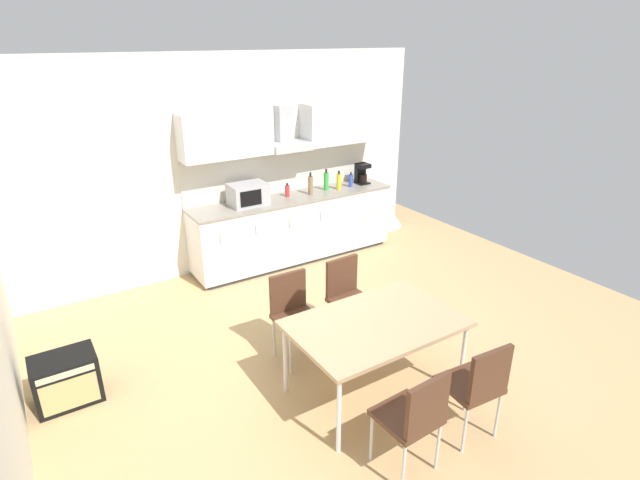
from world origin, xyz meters
name	(u,v)px	position (x,y,z in m)	size (l,w,h in m)	color
ground_plane	(324,359)	(0.00, 0.00, -0.01)	(7.67, 7.61, 0.02)	tan
wall_back	(215,166)	(0.00, 2.59, 1.40)	(6.14, 0.10, 2.79)	silver
kitchen_counter	(294,228)	(0.95, 2.23, 0.47)	(2.92, 0.63, 0.93)	#333333
backsplash_tile	(283,171)	(0.95, 2.52, 1.22)	(2.90, 0.02, 0.58)	silver
upper_wall_cabinets	(287,129)	(0.95, 2.37, 1.82)	(2.90, 0.40, 0.57)	silver
microwave	(248,194)	(0.28, 2.23, 1.07)	(0.48, 0.35, 0.28)	#ADADB2
coffee_maker	(362,173)	(2.13, 2.26, 1.08)	(0.18, 0.19, 0.30)	black
bottle_brown	(310,185)	(1.20, 2.19, 1.06)	(0.07, 0.07, 0.31)	brown
bottle_blue	(351,181)	(1.88, 2.19, 1.02)	(0.06, 0.06, 0.22)	blue
bottle_yellow	(339,181)	(1.67, 2.18, 1.04)	(0.07, 0.07, 0.27)	yellow
bottle_green	(326,181)	(1.49, 2.25, 1.06)	(0.07, 0.07, 0.30)	green
bottle_red	(287,191)	(0.88, 2.27, 1.01)	(0.06, 0.06, 0.19)	red
dining_table	(376,326)	(0.10, -0.65, 0.68)	(1.44, 0.95, 0.72)	tan
chair_near_right	(478,382)	(0.41, -1.50, 0.53)	(0.43, 0.43, 0.87)	#4C2D1E
chair_near_left	(415,414)	(-0.22, -1.50, 0.53)	(0.42, 0.42, 0.87)	#4C2D1E
chair_far_left	(293,308)	(-0.22, 0.20, 0.53)	(0.41, 0.41, 0.87)	#4C2D1E
chair_far_right	(347,291)	(0.42, 0.20, 0.53)	(0.42, 0.42, 0.87)	#4C2D1E
guitar_amp	(66,379)	(-2.21, 0.68, 0.22)	(0.52, 0.37, 0.44)	black
pendant_lamp	(381,211)	(0.10, -0.65, 1.71)	(0.32, 0.32, 0.22)	silver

